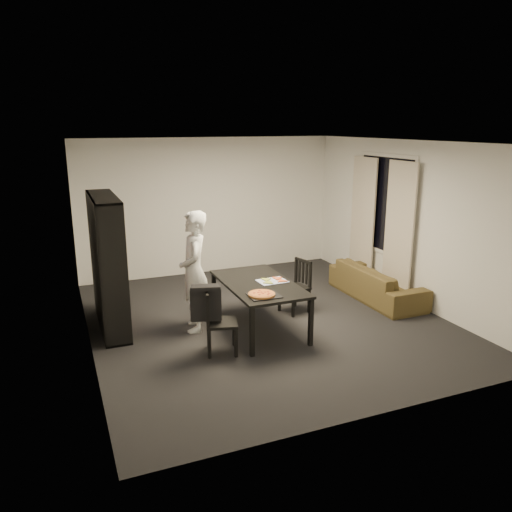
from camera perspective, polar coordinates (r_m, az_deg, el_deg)
name	(u,v)px	position (r m, az deg, el deg)	size (l,w,h in m)	color
room	(266,235)	(7.15, 1.16, 2.43)	(5.01, 5.51, 2.61)	black
window_pane	(385,205)	(8.86, 14.56, 5.71)	(0.02, 1.40, 1.60)	black
window_frame	(385,205)	(8.86, 14.53, 5.71)	(0.03, 1.52, 1.72)	white
curtain_left	(399,231)	(8.47, 16.02, 2.78)	(0.03, 0.70, 2.25)	beige
curtain_right	(363,220)	(9.29, 12.09, 4.07)	(0.03, 0.70, 2.25)	beige
bookshelf	(108,263)	(7.28, -16.58, -0.81)	(0.35, 1.50, 1.90)	black
dining_table	(259,287)	(7.01, 0.31, -3.52)	(0.92, 1.66, 0.69)	black
chair_left	(215,317)	(6.36, -4.68, -6.99)	(0.48, 0.48, 0.84)	black
chair_right	(298,282)	(7.76, 4.86, -3.00)	(0.46, 0.46, 0.82)	black
draped_jacket	(206,302)	(6.28, -5.76, -5.22)	(0.40, 0.26, 0.46)	black
person	(194,272)	(6.99, -7.09, -1.77)	(0.62, 0.41, 1.70)	silver
baking_tray	(264,296)	(6.45, 0.94, -4.55)	(0.40, 0.32, 0.01)	black
pepperoni_pizza	(262,294)	(6.44, 0.65, -4.37)	(0.35, 0.35, 0.03)	#AB6531
kitchen_towel	(272,281)	(7.04, 1.85, -2.88)	(0.40, 0.30, 0.01)	silver
pizza_slices	(273,280)	(7.04, 1.98, -2.78)	(0.37, 0.31, 0.01)	gold
sofa	(377,283)	(8.57, 13.64, -2.97)	(1.88, 0.74, 0.55)	#47381C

